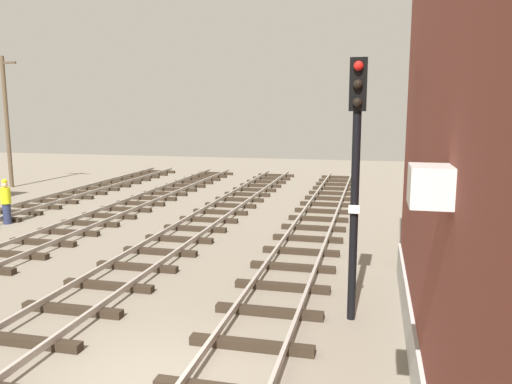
# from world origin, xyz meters

# --- Properties ---
(signal_mast) EXTENTS (0.36, 0.40, 5.71)m
(signal_mast) POSITION_xyz_m (2.97, 3.63, 3.57)
(signal_mast) COLOR black
(signal_mast) RESTS_ON ground
(utility_pole_far) EXTENTS (1.80, 0.24, 7.73)m
(utility_pole_far) POSITION_xyz_m (-17.99, 18.76, 4.06)
(utility_pole_far) COLOR brown
(utility_pole_far) RESTS_ON ground
(track_worker_foreground) EXTENTS (0.40, 0.40, 1.87)m
(track_worker_foreground) POSITION_xyz_m (-11.24, 10.10, 0.93)
(track_worker_foreground) COLOR #262D4C
(track_worker_foreground) RESTS_ON ground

